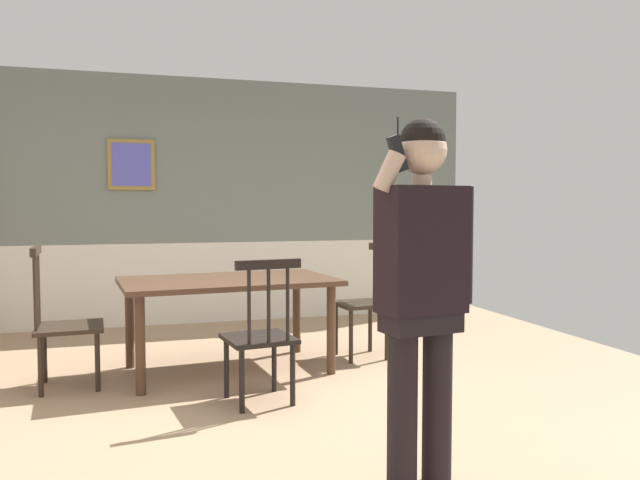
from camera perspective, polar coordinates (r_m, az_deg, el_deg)
ground_plane at (r=4.33m, az=-4.08°, el=-14.53°), size 6.67×6.67×0.00m
room_back_partition at (r=7.11m, az=-9.45°, el=3.11°), size 5.93×0.17×2.72m
dining_table at (r=4.98m, az=-8.42°, el=-4.49°), size 1.73×1.14×0.74m
chair_near_window at (r=4.87m, az=-22.47°, el=-6.97°), size 0.49×0.49×1.03m
chair_by_doorway at (r=4.18m, az=-5.46°, el=-8.65°), size 0.49×0.49×0.97m
chair_at_table_head at (r=5.42m, az=4.15°, el=-5.68°), size 0.44×0.44×0.98m
person_figure at (r=2.90m, az=9.37°, el=-3.40°), size 0.54×0.27×1.71m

